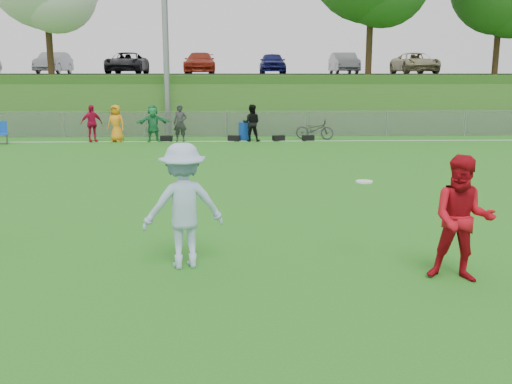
{
  "coord_description": "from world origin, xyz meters",
  "views": [
    {
      "loc": [
        0.42,
        -8.4,
        3.05
      ],
      "look_at": [
        0.74,
        0.5,
        1.21
      ],
      "focal_mm": 40.0,
      "sensor_mm": 36.0,
      "label": 1
    }
  ],
  "objects_px": {
    "frisbee": "(364,182)",
    "recycling_bin": "(245,131)",
    "player_red_center": "(462,219)",
    "player_blue": "(183,206)",
    "bicycle": "(315,129)"
  },
  "relations": [
    {
      "from": "frisbee",
      "to": "recycling_bin",
      "type": "bearing_deg",
      "value": 95.24
    },
    {
      "from": "recycling_bin",
      "to": "player_red_center",
      "type": "bearing_deg",
      "value": -81.19
    },
    {
      "from": "player_red_center",
      "to": "recycling_bin",
      "type": "height_order",
      "value": "player_red_center"
    },
    {
      "from": "player_blue",
      "to": "player_red_center",
      "type": "bearing_deg",
      "value": 154.0
    },
    {
      "from": "player_blue",
      "to": "frisbee",
      "type": "xyz_separation_m",
      "value": [
        2.91,
        0.13,
        0.35
      ]
    },
    {
      "from": "player_red_center",
      "to": "player_blue",
      "type": "bearing_deg",
      "value": -171.29
    },
    {
      "from": "player_blue",
      "to": "bicycle",
      "type": "relative_size",
      "value": 1.11
    },
    {
      "from": "frisbee",
      "to": "recycling_bin",
      "type": "relative_size",
      "value": 0.33
    },
    {
      "from": "recycling_bin",
      "to": "bicycle",
      "type": "bearing_deg",
      "value": 2.67
    },
    {
      "from": "player_blue",
      "to": "frisbee",
      "type": "relative_size",
      "value": 7.3
    },
    {
      "from": "player_blue",
      "to": "recycling_bin",
      "type": "distance_m",
      "value": 18.16
    },
    {
      "from": "frisbee",
      "to": "bicycle",
      "type": "relative_size",
      "value": 0.15
    },
    {
      "from": "frisbee",
      "to": "recycling_bin",
      "type": "height_order",
      "value": "frisbee"
    },
    {
      "from": "player_red_center",
      "to": "bicycle",
      "type": "distance_m",
      "value": 19.06
    },
    {
      "from": "player_blue",
      "to": "frisbee",
      "type": "distance_m",
      "value": 2.94
    }
  ]
}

